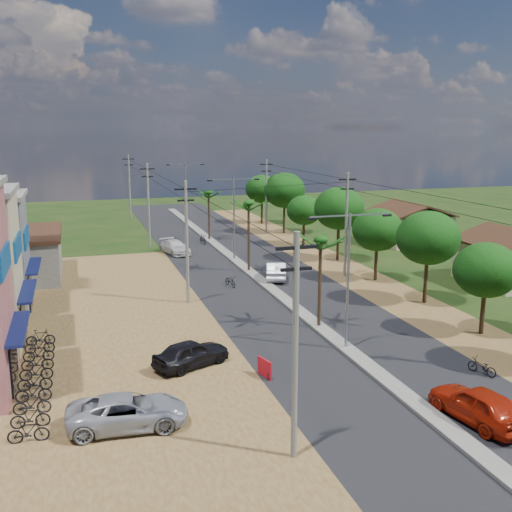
{
  "coord_description": "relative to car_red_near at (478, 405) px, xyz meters",
  "views": [
    {
      "loc": [
        -14.67,
        -29.93,
        12.68
      ],
      "look_at": [
        -1.47,
        13.01,
        3.0
      ],
      "focal_mm": 42.0,
      "sensor_mm": 36.0,
      "label": 1
    }
  ],
  "objects": [
    {
      "name": "ground",
      "position": [
        -1.69,
        9.7,
        -0.8
      ],
      "size": [
        160.0,
        160.0,
        0.0
      ],
      "primitive_type": "plane",
      "color": "black",
      "rests_on": "ground"
    },
    {
      "name": "road",
      "position": [
        -1.69,
        24.7,
        -0.78
      ],
      "size": [
        12.0,
        110.0,
        0.04
      ],
      "primitive_type": "cube",
      "color": "black",
      "rests_on": "ground"
    },
    {
      "name": "median",
      "position": [
        -1.69,
        27.7,
        -0.71
      ],
      "size": [
        1.0,
        90.0,
        0.18
      ],
      "primitive_type": "cube",
      "color": "#605E56",
      "rests_on": "ground"
    },
    {
      "name": "dirt_lot_west",
      "position": [
        -16.69,
        17.7,
        -0.79
      ],
      "size": [
        18.0,
        46.0,
        0.04
      ],
      "primitive_type": "cube",
      "color": "brown",
      "rests_on": "ground"
    },
    {
      "name": "dirt_shoulder_east",
      "position": [
        6.81,
        24.7,
        -0.79
      ],
      "size": [
        5.0,
        90.0,
        0.03
      ],
      "primitive_type": "cube",
      "color": "brown",
      "rests_on": "ground"
    },
    {
      "name": "house_east_far",
      "position": [
        19.31,
        37.7,
        1.59
      ],
      "size": [
        7.6,
        7.5,
        4.6
      ],
      "color": "tan",
      "rests_on": "ground"
    },
    {
      "name": "tree_east_b",
      "position": [
        7.61,
        9.7,
        3.31
      ],
      "size": [
        4.0,
        4.0,
        5.83
      ],
      "color": "black",
      "rests_on": "ground"
    },
    {
      "name": "tree_east_c",
      "position": [
        8.01,
        16.7,
        4.06
      ],
      "size": [
        4.6,
        4.6,
        6.83
      ],
      "color": "black",
      "rests_on": "ground"
    },
    {
      "name": "tree_east_d",
      "position": [
        7.71,
        23.7,
        3.53
      ],
      "size": [
        4.2,
        4.2,
        6.13
      ],
      "color": "black",
      "rests_on": "ground"
    },
    {
      "name": "tree_east_e",
      "position": [
        7.91,
        31.7,
        4.28
      ],
      "size": [
        4.8,
        4.8,
        7.14
      ],
      "color": "black",
      "rests_on": "ground"
    },
    {
      "name": "tree_east_f",
      "position": [
        7.51,
        39.7,
        3.08
      ],
      "size": [
        3.8,
        3.8,
        5.52
      ],
      "color": "black",
      "rests_on": "ground"
    },
    {
      "name": "tree_east_g",
      "position": [
        8.11,
        47.7,
        4.44
      ],
      "size": [
        5.0,
        5.0,
        7.38
      ],
      "color": "black",
      "rests_on": "ground"
    },
    {
      "name": "tree_east_h",
      "position": [
        7.81,
        55.7,
        3.83
      ],
      "size": [
        4.4,
        4.4,
        6.52
      ],
      "color": "black",
      "rests_on": "ground"
    },
    {
      "name": "palm_median_near",
      "position": [
        -1.69,
        13.7,
        4.73
      ],
      "size": [
        2.0,
        2.0,
        6.15
      ],
      "color": "black",
      "rests_on": "ground"
    },
    {
      "name": "palm_median_mid",
      "position": [
        -1.69,
        29.7,
        5.1
      ],
      "size": [
        2.0,
        2.0,
        6.55
      ],
      "color": "black",
      "rests_on": "ground"
    },
    {
      "name": "palm_median_far",
      "position": [
        -1.69,
        45.7,
        4.46
      ],
      "size": [
        2.0,
        2.0,
        5.85
      ],
      "color": "black",
      "rests_on": "ground"
    },
    {
      "name": "streetlight_near",
      "position": [
        -1.69,
        9.7,
        3.98
      ],
      "size": [
        5.1,
        0.18,
        8.0
      ],
      "color": "gray",
      "rests_on": "ground"
    },
    {
      "name": "streetlight_mid",
      "position": [
        -1.69,
        34.7,
        3.98
      ],
      "size": [
        5.1,
        0.18,
        8.0
      ],
      "color": "gray",
      "rests_on": "ground"
    },
    {
      "name": "streetlight_far",
      "position": [
        -1.69,
        59.7,
        3.98
      ],
      "size": [
        5.1,
        0.18,
        8.0
      ],
      "color": "gray",
      "rests_on": "ground"
    },
    {
      "name": "utility_pole_w_a",
      "position": [
        -8.69,
        -0.3,
        3.95
      ],
      "size": [
        1.6,
        0.24,
        9.0
      ],
      "color": "#605E56",
      "rests_on": "ground"
    },
    {
      "name": "utility_pole_w_b",
      "position": [
        -8.69,
        21.7,
        3.95
      ],
      "size": [
        1.6,
        0.24,
        9.0
      ],
      "color": "#605E56",
      "rests_on": "ground"
    },
    {
      "name": "utility_pole_w_c",
      "position": [
        -8.69,
        43.7,
        3.95
      ],
      "size": [
        1.6,
        0.24,
        9.0
      ],
      "color": "#605E56",
      "rests_on": "ground"
    },
    {
      "name": "utility_pole_w_d",
      "position": [
        -8.69,
        64.7,
        3.95
      ],
      "size": [
        1.6,
        0.24,
        9.0
      ],
      "color": "#605E56",
      "rests_on": "ground"
    },
    {
      "name": "utility_pole_e_b",
      "position": [
        5.81,
        25.7,
        3.95
      ],
      "size": [
        1.6,
        0.24,
        9.0
      ],
      "color": "#605E56",
      "rests_on": "ground"
    },
    {
      "name": "utility_pole_e_c",
      "position": [
        5.81,
        47.7,
        3.95
      ],
      "size": [
        1.6,
        0.24,
        9.0
      ],
      "color": "#605E56",
      "rests_on": "ground"
    },
    {
      "name": "car_red_near",
      "position": [
        0.0,
        0.0,
        0.0
      ],
      "size": [
        2.63,
        4.96,
        1.61
      ],
      "primitive_type": "imported",
      "rotation": [
        0.0,
        0.0,
        3.3
      ],
      "color": "#951908",
      "rests_on": "ground"
    },
    {
      "name": "car_silver_mid",
      "position": [
        -0.19,
        26.52,
        -0.06
      ],
      "size": [
        2.94,
        4.78,
        1.49
      ],
      "primitive_type": "imported",
      "rotation": [
        0.0,
        0.0,
        2.81
      ],
      "color": "#A0A2A8",
      "rests_on": "ground"
    },
    {
      "name": "car_white_far",
      "position": [
        -6.69,
        39.35,
        -0.13
      ],
      "size": [
        2.98,
        4.99,
        1.36
      ],
      "primitive_type": "imported",
      "rotation": [
        0.0,
        0.0,
        0.25
      ],
      "color": "#B8B8B3",
      "rests_on": "ground"
    },
    {
      "name": "car_parked_silver",
      "position": [
        -14.67,
        4.01,
        -0.09
      ],
      "size": [
        5.3,
        2.71,
        1.43
      ],
      "primitive_type": "imported",
      "rotation": [
        0.0,
        0.0,
        1.51
      ],
      "color": "#A0A2A8",
      "rests_on": "ground"
    },
    {
      "name": "car_parked_dark",
      "position": [
        -10.78,
        9.83,
        -0.07
      ],
      "size": [
        4.64,
        3.37,
        1.47
      ],
      "primitive_type": "imported",
      "rotation": [
        0.0,
        0.0,
        2.0
      ],
      "color": "black",
      "rests_on": "ground"
    },
    {
      "name": "moto_rider_east",
      "position": [
        3.51,
        4.29,
        -0.37
      ],
      "size": [
        1.13,
        1.73,
        0.86
      ],
      "primitive_type": "imported",
      "rotation": [
        0.0,
        0.0,
        3.52
      ],
      "color": "black",
      "rests_on": "ground"
    },
    {
      "name": "moto_rider_west_a",
      "position": [
        -4.55,
        25.27,
        -0.35
      ],
      "size": [
        0.95,
        1.81,
        0.9
      ],
      "primitive_type": "imported",
      "rotation": [
        0.0,
        0.0,
        0.21
      ],
      "color": "black",
      "rests_on": "ground"
    },
    {
      "name": "moto_rider_west_b",
      "position": [
        -2.89,
        43.63,
        -0.26
      ],
      "size": [
        0.81,
        1.87,
        1.09
      ],
      "primitive_type": "imported",
      "rotation": [
        0.0,
        0.0,
        0.17
      ],
      "color": "black",
      "rests_on": "ground"
    },
    {
      "name": "roadside_sign",
      "position": [
        -7.43,
        7.31,
        -0.3
      ],
      "size": [
        0.41,
        1.2,
        1.02
      ],
      "rotation": [
        0.0,
        0.0,
        0.27
      ],
      "color": "#B4101E",
      "rests_on": "ground"
    },
    {
      "name": "parked_scooter_row",
      "position": [
        -18.69,
        9.76,
        -0.3
      ],
      "size": [
        1.68,
        12.25,
        1.0
      ],
      "color": "black",
      "rests_on": "ground"
    }
  ]
}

